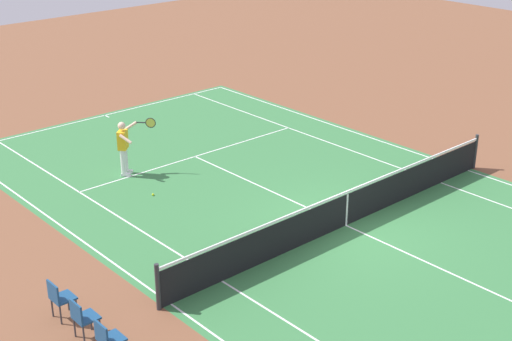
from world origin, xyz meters
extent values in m
plane|color=brown|center=(0.00, 0.00, 0.00)|extent=(60.00, 60.00, 0.00)
cube|color=#387A42|center=(0.00, 0.00, 0.00)|extent=(24.20, 11.40, 0.00)
cube|color=white|center=(11.90, 0.00, 0.00)|extent=(0.05, 11.00, 0.01)
cube|color=white|center=(0.00, -5.50, 0.00)|extent=(23.80, 0.05, 0.01)
cube|color=white|center=(0.00, 5.50, 0.00)|extent=(23.80, 0.05, 0.01)
cube|color=white|center=(0.00, -4.11, 0.00)|extent=(23.80, 0.05, 0.01)
cube|color=white|center=(0.00, 4.11, 0.00)|extent=(23.80, 0.05, 0.01)
cube|color=white|center=(6.40, 0.00, 0.00)|extent=(0.05, 8.22, 0.01)
cube|color=white|center=(0.00, 0.00, 0.00)|extent=(12.80, 0.05, 0.01)
cube|color=white|center=(11.75, 0.00, 0.00)|extent=(0.30, 0.05, 0.01)
cylinder|color=#2D2D33|center=(0.00, -5.80, 0.54)|extent=(0.10, 0.10, 1.08)
cylinder|color=#2D2D33|center=(0.00, 5.80, 0.54)|extent=(0.10, 0.10, 1.08)
cube|color=black|center=(0.00, 0.00, 0.44)|extent=(0.02, 11.60, 0.88)
cube|color=white|center=(0.00, 0.00, 0.95)|extent=(0.04, 11.60, 0.06)
cube|color=white|center=(0.00, 0.00, 0.44)|extent=(0.04, 0.06, 0.88)
cylinder|color=white|center=(6.56, 2.52, 0.45)|extent=(0.15, 0.15, 0.74)
cube|color=white|center=(6.52, 2.48, 0.04)|extent=(0.28, 0.27, 0.09)
cylinder|color=white|center=(6.72, 2.35, 0.45)|extent=(0.15, 0.15, 0.74)
cube|color=white|center=(6.68, 2.31, 0.04)|extent=(0.28, 0.27, 0.09)
cube|color=yellow|center=(6.64, 2.44, 1.10)|extent=(0.43, 0.44, 0.56)
sphere|color=beige|center=(6.64, 2.44, 1.53)|extent=(0.23, 0.23, 0.23)
cylinder|color=beige|center=(6.32, 2.52, 1.23)|extent=(0.41, 0.25, 0.26)
cylinder|color=beige|center=(6.70, 2.11, 1.43)|extent=(0.28, 0.41, 0.30)
cylinder|color=#232326|center=(6.51, 1.85, 1.54)|extent=(0.23, 0.22, 0.04)
torus|color=#232326|center=(6.30, 1.66, 1.54)|extent=(0.25, 0.23, 0.31)
cylinder|color=#C6D84C|center=(6.30, 1.66, 1.54)|extent=(0.20, 0.19, 0.27)
sphere|color=#CCE01E|center=(4.81, 2.68, 0.03)|extent=(0.07, 0.07, 0.07)
cylinder|color=#38383D|center=(-0.64, 7.22, 0.22)|extent=(0.04, 0.04, 0.44)
cube|color=navy|center=(-0.82, 7.40, 0.46)|extent=(0.44, 0.44, 0.04)
cube|color=navy|center=(-0.82, 7.60, 0.68)|extent=(0.44, 0.04, 0.40)
cylinder|color=#38383D|center=(0.29, 7.22, 0.22)|extent=(0.04, 0.04, 0.44)
cylinder|color=#38383D|center=(-0.07, 7.22, 0.22)|extent=(0.04, 0.04, 0.44)
cylinder|color=#38383D|center=(0.29, 7.58, 0.22)|extent=(0.04, 0.04, 0.44)
cylinder|color=#38383D|center=(-0.07, 7.58, 0.22)|extent=(0.04, 0.04, 0.44)
cube|color=navy|center=(0.11, 7.40, 0.46)|extent=(0.44, 0.44, 0.04)
cube|color=navy|center=(0.11, 7.60, 0.68)|extent=(0.44, 0.04, 0.40)
cylinder|color=#38383D|center=(1.23, 7.22, 0.22)|extent=(0.04, 0.04, 0.44)
cylinder|color=#38383D|center=(0.87, 7.22, 0.22)|extent=(0.04, 0.04, 0.44)
cylinder|color=#38383D|center=(1.23, 7.58, 0.22)|extent=(0.04, 0.04, 0.44)
cylinder|color=#38383D|center=(0.87, 7.58, 0.22)|extent=(0.04, 0.04, 0.44)
cube|color=navy|center=(1.05, 7.40, 0.46)|extent=(0.44, 0.44, 0.04)
cube|color=navy|center=(1.05, 7.60, 0.68)|extent=(0.44, 0.04, 0.40)
camera|label=1|loc=(-11.09, 12.93, 8.63)|focal=51.59mm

